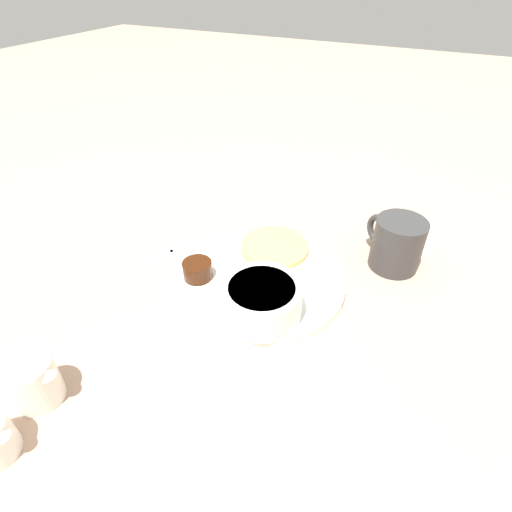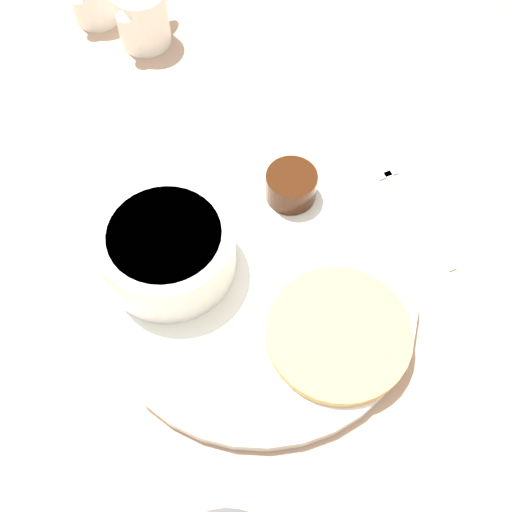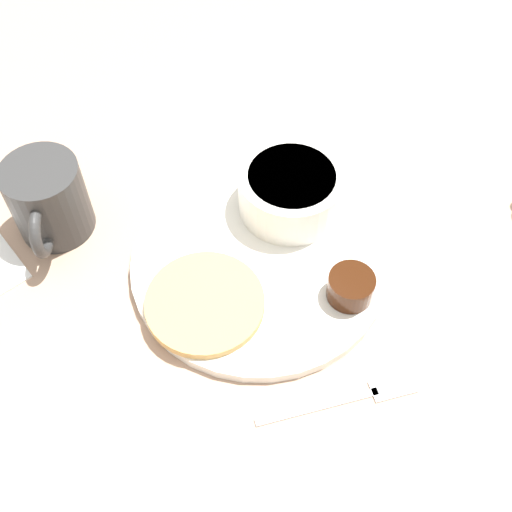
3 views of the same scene
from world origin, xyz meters
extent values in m
plane|color=tan|center=(0.00, 0.00, 0.00)|extent=(4.00, 4.00, 0.00)
cylinder|color=white|center=(0.00, 0.00, 0.01)|extent=(0.26, 0.26, 0.01)
cylinder|color=tan|center=(-0.07, -0.01, 0.02)|extent=(0.11, 0.11, 0.01)
cylinder|color=white|center=(0.07, 0.03, 0.04)|extent=(0.11, 0.11, 0.05)
cylinder|color=white|center=(0.07, 0.03, 0.06)|extent=(0.09, 0.09, 0.01)
cylinder|color=#38190A|center=(0.04, -0.09, 0.03)|extent=(0.04, 0.04, 0.03)
cylinder|color=white|center=(0.09, 0.03, 0.03)|extent=(0.05, 0.05, 0.03)
sphere|color=white|center=(0.09, 0.03, 0.04)|extent=(0.03, 0.03, 0.03)
cylinder|color=#333333|center=(-0.13, 0.17, 0.04)|extent=(0.08, 0.08, 0.08)
torus|color=#333333|center=(-0.16, 0.14, 0.04)|extent=(0.04, 0.05, 0.06)
cylinder|color=white|center=(0.29, -0.14, 0.03)|extent=(0.05, 0.05, 0.06)
torus|color=white|center=(0.30, -0.17, 0.03)|extent=(0.02, 0.03, 0.03)
cone|color=white|center=(0.29, -0.12, 0.06)|extent=(0.02, 0.02, 0.01)
cube|color=silver|center=(-0.05, -0.15, 0.00)|extent=(0.11, 0.05, 0.00)
cube|color=silver|center=(0.01, -0.18, 0.00)|extent=(0.04, 0.03, 0.00)
cube|color=white|center=(-0.25, 0.18, 0.00)|extent=(0.13, 0.10, 0.00)
camera|label=1|loc=(0.42, 0.20, 0.41)|focal=28.00mm
camera|label=2|loc=(-0.16, 0.18, 0.48)|focal=45.00mm
camera|label=3|loc=(-0.23, -0.29, 0.54)|focal=45.00mm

